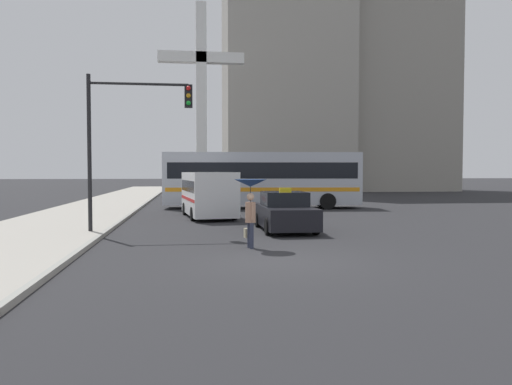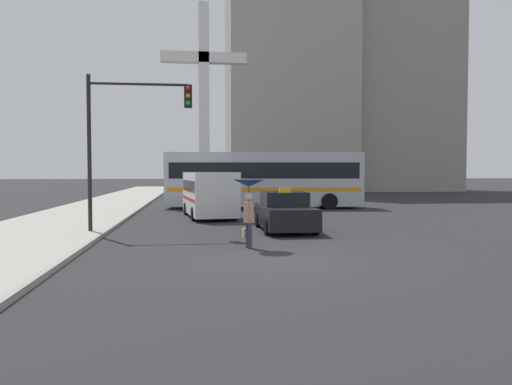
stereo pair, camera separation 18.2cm
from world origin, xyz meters
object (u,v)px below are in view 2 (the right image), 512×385
at_px(city_bus, 264,177).
at_px(pedestrian_with_umbrella, 249,194).
at_px(taxi, 285,213).
at_px(monument_cross, 204,88).
at_px(ambulance_van, 209,192).
at_px(traffic_light, 131,124).

bearing_deg(city_bus, pedestrian_with_umbrella, 176.16).
xyz_separation_m(taxi, pedestrian_with_umbrella, (-1.83, -4.17, 0.89)).
bearing_deg(pedestrian_with_umbrella, taxi, -33.87).
bearing_deg(monument_cross, taxi, -84.25).
distance_m(ambulance_van, city_bus, 6.76).
distance_m(taxi, monument_cross, 26.54).
relative_size(taxi, ambulance_van, 0.74).
xyz_separation_m(ambulance_van, traffic_light, (-2.91, -6.24, 2.68)).
bearing_deg(ambulance_van, monument_cross, -97.25).
height_order(taxi, ambulance_van, ambulance_van).
bearing_deg(city_bus, ambulance_van, 154.48).
bearing_deg(ambulance_van, taxi, 107.85).
xyz_separation_m(city_bus, pedestrian_with_umbrella, (-2.64, -15.74, -0.31)).
xyz_separation_m(ambulance_van, city_bus, (3.48, 5.75, 0.65)).
height_order(city_bus, traffic_light, traffic_light).
height_order(pedestrian_with_umbrella, traffic_light, traffic_light).
xyz_separation_m(pedestrian_with_umbrella, traffic_light, (-3.75, 3.75, 2.34)).
relative_size(city_bus, monument_cross, 0.72).
bearing_deg(city_bus, taxi, -178.34).
bearing_deg(traffic_light, taxi, 4.29).
distance_m(taxi, ambulance_van, 6.43).
bearing_deg(pedestrian_with_umbrella, traffic_light, 34.79).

